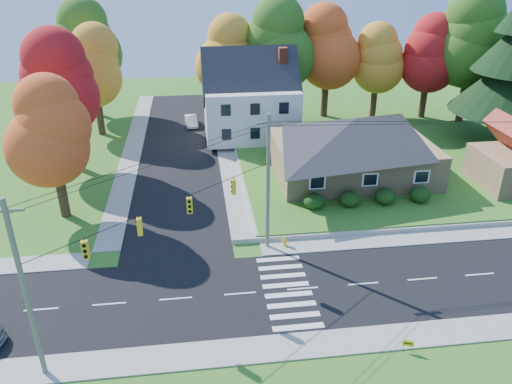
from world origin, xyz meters
TOP-DOWN VIEW (x-y plane):
  - ground at (0.00, 0.00)m, footprint 120.00×120.00m
  - road_main at (0.00, 0.00)m, footprint 90.00×8.00m
  - road_cross at (-8.00, 26.00)m, footprint 8.00×44.00m
  - sidewalk_north at (0.00, 5.00)m, footprint 90.00×2.00m
  - sidewalk_south at (0.00, -5.00)m, footprint 90.00×2.00m
  - lawn at (13.00, 21.00)m, footprint 30.00×30.00m
  - ranch_house at (8.00, 16.00)m, footprint 14.60×10.60m
  - colonial_house at (0.04, 28.00)m, footprint 10.40×8.40m
  - hedge_row at (7.50, 9.80)m, footprint 10.70×1.70m
  - traffic_infrastructure at (-0.15, 1.35)m, footprint 38.10×10.66m
  - tree_lot_0 at (-2.00, 34.00)m, footprint 6.72×6.72m
  - tree_lot_1 at (4.00, 33.00)m, footprint 7.84×7.84m
  - tree_lot_2 at (10.00, 34.00)m, footprint 7.28×7.28m
  - tree_lot_3 at (16.00, 33.00)m, footprint 6.16×6.16m
  - tree_lot_4 at (22.00, 32.00)m, footprint 6.72×6.72m
  - tree_lot_5 at (26.00, 30.00)m, footprint 8.40×8.40m
  - tree_west_0 at (-17.00, 12.00)m, footprint 6.16×6.16m
  - tree_west_1 at (-18.00, 22.00)m, footprint 7.28×7.28m
  - tree_west_2 at (-17.00, 32.00)m, footprint 6.72×6.72m
  - tree_west_3 at (-19.00, 40.00)m, footprint 7.84×7.84m
  - white_car at (-6.62, 33.67)m, footprint 1.62×3.83m
  - fire_hydrant at (-0.23, 5.14)m, footprint 0.47×0.37m
  - yard_sign at (4.41, -6.09)m, footprint 0.57×0.22m

SIDE VIEW (x-z plane):
  - ground at x=0.00m, z-range 0.00..0.00m
  - road_main at x=0.00m, z-range 0.00..0.02m
  - road_cross at x=-8.00m, z-range 0.00..0.02m
  - sidewalk_north at x=0.00m, z-range 0.00..0.08m
  - sidewalk_south at x=0.00m, z-range 0.00..0.08m
  - lawn at x=13.00m, z-range 0.00..0.50m
  - fire_hydrant at x=-0.23m, z-range -0.02..0.82m
  - yard_sign at x=4.41m, z-range 0.16..0.90m
  - white_car at x=-6.62m, z-range 0.02..1.25m
  - hedge_row at x=7.50m, z-range 0.50..1.77m
  - ranch_house at x=8.00m, z-range 0.57..5.97m
  - colonial_house at x=0.04m, z-range -0.22..9.38m
  - traffic_infrastructure at x=-0.15m, z-range 0.15..10.15m
  - tree_west_0 at x=-17.00m, z-range 1.42..12.89m
  - tree_lot_3 at x=16.00m, z-range 1.92..13.39m
  - tree_west_2 at x=-17.00m, z-range 1.55..14.06m
  - tree_lot_0 at x=-2.00m, z-range 2.05..14.56m
  - tree_lot_4 at x=22.00m, z-range 2.05..14.56m
  - tree_west_1 at x=-18.00m, z-range 1.68..15.24m
  - tree_lot_2 at x=10.00m, z-range 2.18..15.74m
  - tree_west_3 at x=-19.00m, z-range 1.81..16.41m
  - tree_lot_1 at x=4.00m, z-range 2.31..16.91m
  - tree_lot_5 at x=26.00m, z-range 2.45..18.09m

